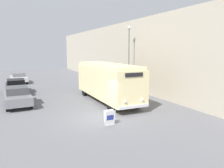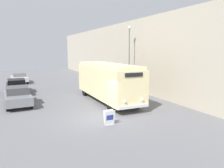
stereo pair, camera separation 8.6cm
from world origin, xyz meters
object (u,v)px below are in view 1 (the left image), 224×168
(vintage_bus, at_px, (107,80))
(streetlamp, at_px, (129,50))
(parked_car_near, at_px, (17,96))
(sign_board, at_px, (110,118))
(parked_car_far, at_px, (19,78))
(parked_car_mid, at_px, (16,86))

(vintage_bus, relative_size, streetlamp, 1.32)
(vintage_bus, distance_m, streetlamp, 5.62)
(streetlamp, relative_size, parked_car_near, 1.60)
(sign_board, xyz_separation_m, streetlamp, (6.25, 8.85, 4.04))
(vintage_bus, xyz_separation_m, sign_board, (-2.38, -5.75, -1.41))
(vintage_bus, bearing_deg, parked_car_far, 114.04)
(sign_board, xyz_separation_m, parked_car_near, (-4.90, 7.38, 0.34))
(streetlamp, xyz_separation_m, parked_car_near, (-11.15, -1.47, -3.70))
(sign_board, distance_m, streetlamp, 11.57)
(streetlamp, distance_m, parked_car_near, 11.84)
(parked_car_near, height_order, parked_car_mid, parked_car_near)
(parked_car_near, xyz_separation_m, parked_car_mid, (0.04, 5.55, -0.02))
(vintage_bus, height_order, parked_car_far, vintage_bus)
(vintage_bus, distance_m, parked_car_near, 7.54)
(sign_board, distance_m, parked_car_far, 21.24)
(parked_car_far, bearing_deg, vintage_bus, -70.91)
(streetlamp, relative_size, parked_car_far, 1.55)
(vintage_bus, relative_size, sign_board, 9.98)
(streetlamp, height_order, parked_car_near, streetlamp)
(parked_car_near, bearing_deg, parked_car_far, 84.88)
(streetlamp, bearing_deg, parked_car_mid, 159.87)
(vintage_bus, height_order, parked_car_near, vintage_bus)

